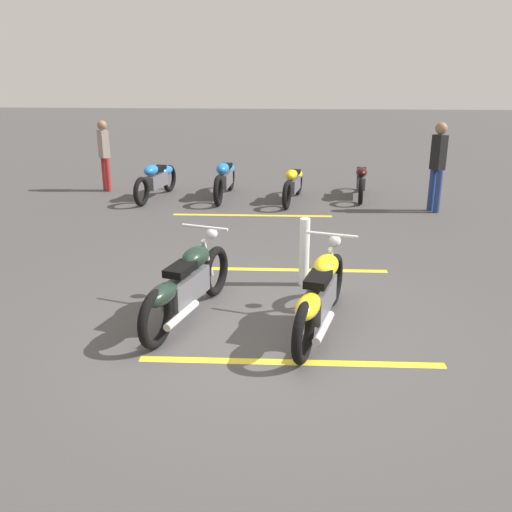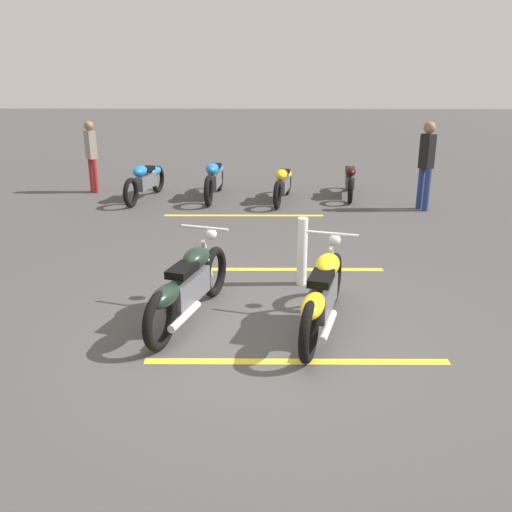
{
  "view_description": "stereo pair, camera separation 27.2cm",
  "coord_description": "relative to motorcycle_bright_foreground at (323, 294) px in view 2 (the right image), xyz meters",
  "views": [
    {
      "loc": [
        -5.92,
        -0.39,
        3.03
      ],
      "look_at": [
        0.87,
        0.0,
        0.65
      ],
      "focal_mm": 40.19,
      "sensor_mm": 36.0,
      "label": 1
    },
    {
      "loc": [
        -5.93,
        -0.12,
        3.03
      ],
      "look_at": [
        0.87,
        0.0,
        0.65
      ],
      "focal_mm": 40.19,
      "sensor_mm": 36.0,
      "label": 2
    }
  ],
  "objects": [
    {
      "name": "parking_stripe_near",
      "position": [
        -0.73,
        0.32,
        -0.46
      ],
      "size": [
        0.16,
        3.2,
        0.01
      ],
      "primitive_type": "cube",
      "rotation": [
        0.0,
        0.0,
        1.58
      ],
      "color": "yellow",
      "rests_on": "ground"
    },
    {
      "name": "bystander_near_row",
      "position": [
        7.15,
        4.68,
        0.45
      ],
      "size": [
        0.29,
        0.29,
        1.64
      ],
      "rotation": [
        0.0,
        0.0,
        2.37
      ],
      "color": "maroon",
      "rests_on": "ground"
    },
    {
      "name": "motorcycle_row_far_left",
      "position": [
        6.85,
        -1.25,
        -0.07
      ],
      "size": [
        1.9,
        0.35,
        0.72
      ],
      "rotation": [
        0.0,
        0.0,
        3.03
      ],
      "color": "black",
      "rests_on": "ground"
    },
    {
      "name": "motorcycle_row_center",
      "position": [
        6.65,
        1.81,
        -0.01
      ],
      "size": [
        2.19,
        0.35,
        0.82
      ],
      "rotation": [
        0.0,
        0.0,
        3.07
      ],
      "color": "black",
      "rests_on": "ground"
    },
    {
      "name": "parking_stripe_far",
      "position": [
        5.1,
        1.1,
        -0.46
      ],
      "size": [
        0.16,
        3.2,
        0.01
      ],
      "primitive_type": "cube",
      "rotation": [
        0.0,
        0.0,
        1.58
      ],
      "color": "yellow",
      "rests_on": "ground"
    },
    {
      "name": "parking_stripe_mid",
      "position": [
        2.02,
        0.49,
        -0.46
      ],
      "size": [
        0.16,
        3.2,
        0.01
      ],
      "primitive_type": "cube",
      "rotation": [
        0.0,
        0.0,
        1.58
      ],
      "color": "yellow",
      "rests_on": "ground"
    },
    {
      "name": "motorcycle_bright_foreground",
      "position": [
        0.0,
        0.0,
        0.0
      ],
      "size": [
        2.18,
        0.8,
        1.04
      ],
      "rotation": [
        0.0,
        0.0,
        -0.27
      ],
      "color": "black",
      "rests_on": "ground"
    },
    {
      "name": "motorcycle_row_right",
      "position": [
        6.51,
        3.33,
        -0.03
      ],
      "size": [
        2.06,
        0.56,
        0.79
      ],
      "rotation": [
        0.0,
        0.0,
        2.93
      ],
      "color": "black",
      "rests_on": "ground"
    },
    {
      "name": "bystander_secondary",
      "position": [
        5.63,
        -2.61,
        0.55
      ],
      "size": [
        0.32,
        0.3,
        1.81
      ],
      "rotation": [
        0.0,
        0.0,
        5.26
      ],
      "color": "navy",
      "rests_on": "ground"
    },
    {
      "name": "bollard_post",
      "position": [
        1.46,
        0.15,
        0.02
      ],
      "size": [
        0.14,
        0.14,
        0.96
      ],
      "primitive_type": "cylinder",
      "color": "white",
      "rests_on": "ground"
    },
    {
      "name": "motorcycle_row_left",
      "position": [
        6.36,
        0.27,
        -0.06
      ],
      "size": [
        1.96,
        0.49,
        0.74
      ],
      "rotation": [
        0.0,
        0.0,
        2.95
      ],
      "color": "black",
      "rests_on": "ground"
    },
    {
      "name": "motorcycle_dark_foreground",
      "position": [
        0.23,
        1.57,
        0.0
      ],
      "size": [
        2.16,
        0.83,
        1.04
      ],
      "rotation": [
        0.0,
        0.0,
        -0.3
      ],
      "color": "black",
      "rests_on": "ground"
    },
    {
      "name": "ground_plane",
      "position": [
        -0.1,
        0.77,
        -0.46
      ],
      "size": [
        60.0,
        60.0,
        0.0
      ],
      "primitive_type": "plane",
      "color": "#474444"
    }
  ]
}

